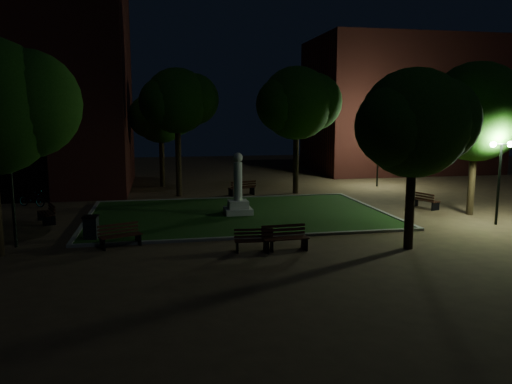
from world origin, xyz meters
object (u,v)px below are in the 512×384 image
bench_far_side (242,188)px  trash_bin (91,228)px  monument (238,197)px  bench_near_right (285,239)px  bench_right_side (424,201)px  bench_left_side (48,214)px  bench_west_near (120,236)px  bicycle (32,199)px  bench_near_left (254,241)px

bench_far_side → trash_bin: 13.19m
bench_far_side → monument: bearing=62.1°
bench_near_right → bench_right_side: 12.04m
bench_left_side → bench_west_near: bearing=14.7°
trash_bin → bench_west_near: bearing=-46.1°
bench_far_side → bench_left_side: bearing=14.3°
monument → bench_far_side: (1.28, 6.34, -0.50)m
trash_bin → bicycle: bearing=116.3°
bench_left_side → trash_bin: (2.52, -4.00, 0.09)m
trash_bin → bicycle: trash_bin is taller
monument → bench_right_side: (10.52, -0.18, -0.52)m
bench_near_left → monument: bearing=90.0°
bench_near_left → bench_far_side: bench_far_side is taller
bench_right_side → bicycle: size_ratio=1.03×
bench_west_near → bench_far_side: (6.89, 11.68, 0.03)m
bench_west_near → bicycle: bicycle is taller
bench_far_side → bicycle: (-12.47, -1.63, 0.00)m
bench_near_right → bench_far_side: size_ratio=0.97×
monument → bench_west_near: monument is taller
bench_west_near → bench_right_side: (16.13, 5.17, 0.01)m
trash_bin → bench_left_side: bearing=122.3°
bench_left_side → trash_bin: trash_bin is taller
bench_near_right → bench_left_side: size_ratio=1.02×
monument → bench_left_side: 9.41m
bench_right_side → monument: bearing=69.2°
bench_near_right → bench_west_near: bearing=161.0°
monument → trash_bin: size_ratio=3.08×
monument → bench_left_side: bearing=-179.8°
bench_far_side → bench_near_right: bearing=71.0°
bench_left_side → bench_far_side: 12.43m
monument → bench_far_side: monument is taller
bench_near_right → bicycle: bearing=132.0°
bench_far_side → bicycle: size_ratio=1.07×
bench_near_right → bicycle: 16.78m
bench_near_left → bench_west_near: 5.38m
trash_bin → bicycle: (-4.33, 8.75, -0.07)m
monument → bench_right_side: 10.53m
bench_near_left → bench_far_side: 13.46m
bench_right_side → trash_bin: bearing=82.7°
bench_near_right → trash_bin: trash_bin is taller
bench_right_side → trash_bin: 17.81m
bench_west_near → bicycle: size_ratio=1.00×
bench_near_left → bench_near_right: bench_near_right is taller
monument → bench_near_left: (-0.49, -7.00, -0.56)m
bicycle → bench_right_side: bearing=-74.4°
bench_left_side → bench_right_side: size_ratio=0.99×
bench_west_near → bench_right_side: bearing=-4.3°
bench_west_near → trash_bin: bearing=111.8°
bench_near_right → bench_right_side: bearing=32.2°
bench_left_side → bench_far_side: (10.67, 6.38, 0.02)m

